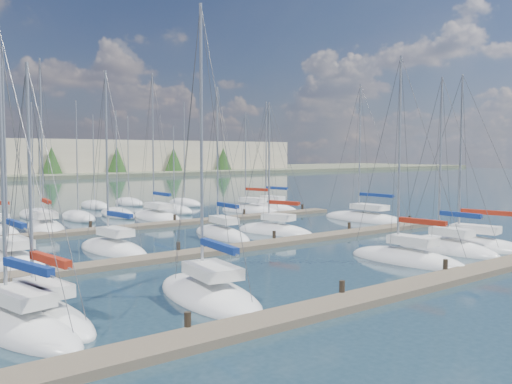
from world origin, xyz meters
TOP-DOWN VIEW (x-y plane):
  - ground at (0.00, 60.00)m, footprint 400.00×400.00m
  - dock_near at (0.00, 2.01)m, footprint 44.00×1.93m
  - dock_mid at (0.00, 16.01)m, footprint 44.00×1.93m
  - dock_far at (0.00, 30.01)m, footprint 44.00×1.93m
  - sailboat_d at (5.35, 6.35)m, footprint 2.84×7.95m
  - sailboat_j at (-6.72, 20.62)m, footprint 3.11×7.56m
  - sailboat_r at (18.89, 35.01)m, footprint 3.26×8.07m
  - sailboat_p at (4.57, 35.22)m, footprint 3.59×9.14m
  - sailboat_a at (-16.63, 7.28)m, footprint 3.88×8.56m
  - sailboat_f at (12.87, 6.81)m, footprint 4.04×9.04m
  - sailboat_k at (2.66, 21.57)m, footprint 3.22×8.19m
  - sailboat_b at (-15.49, 8.04)m, footprint 3.16×7.80m
  - sailboat_c at (-8.56, 6.68)m, footprint 4.38×8.70m
  - sailboat_q at (15.61, 34.53)m, footprint 4.28×8.29m
  - sailboat_o at (-6.73, 33.86)m, footprint 4.26×8.47m
  - sailboat_l at (7.08, 20.40)m, footprint 4.01×7.61m
  - sailboat_m at (19.44, 21.52)m, footprint 3.13×10.04m
  - sailboat_h at (-13.22, 20.12)m, footprint 3.10×7.93m
  - sailboat_e at (10.45, 6.98)m, footprint 2.60×7.59m
  - distant_boats at (-4.34, 43.76)m, footprint 36.93×20.75m

SIDE VIEW (x-z plane):
  - ground at x=0.00m, z-range 0.00..0.00m
  - dock_near at x=0.00m, z-range -0.40..0.70m
  - dock_mid at x=0.00m, z-range -0.40..0.70m
  - dock_far at x=0.00m, z-range -0.40..0.70m
  - sailboat_m at x=19.44m, z-range -6.68..7.03m
  - sailboat_q at x=15.61m, z-range -5.61..5.95m
  - sailboat_b at x=-15.49m, z-range -5.19..5.54m
  - sailboat_h at x=-13.22m, z-range -6.48..6.83m
  - sailboat_c at x=-8.56m, z-range -6.73..7.09m
  - sailboat_a at x=-16.63m, z-range -5.78..6.13m
  - sailboat_f at x=12.87m, z-range -6.09..6.45m
  - sailboat_l at x=7.08m, z-range -5.45..5.81m
  - sailboat_p at x=4.57m, z-range -7.32..7.68m
  - sailboat_j at x=-6.72m, z-range -6.11..6.47m
  - sailboat_e at x=10.45m, z-range -5.90..6.27m
  - sailboat_d at x=5.35m, z-range -6.28..6.65m
  - sailboat_o at x=-6.73m, z-range -7.35..7.73m
  - sailboat_r at x=18.89m, z-range -6.29..6.67m
  - sailboat_k at x=2.66m, z-range -5.95..6.33m
  - distant_boats at x=-4.34m, z-range -6.36..6.94m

